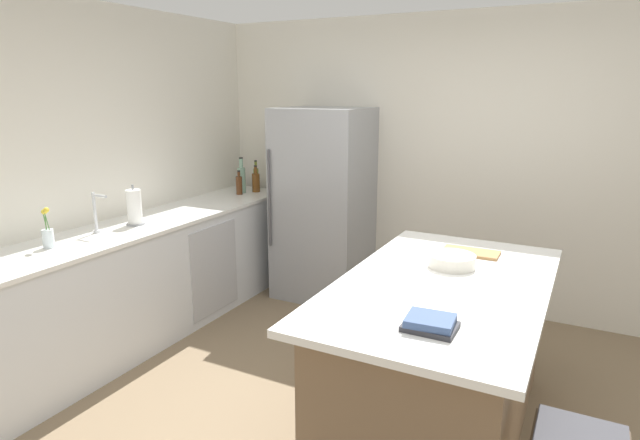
{
  "coord_description": "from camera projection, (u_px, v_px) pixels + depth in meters",
  "views": [
    {
      "loc": [
        1.02,
        -2.49,
        1.97
      ],
      "look_at": [
        -0.77,
        0.94,
        1.0
      ],
      "focal_mm": 29.74,
      "sensor_mm": 36.0,
      "label": 1
    }
  ],
  "objects": [
    {
      "name": "kitchen_island",
      "position": [
        439.0,
        357.0,
        3.04
      ],
      "size": [
        1.08,
        1.9,
        0.92
      ],
      "color": "#7A6047",
      "rests_on": "ground_plane"
    },
    {
      "name": "gin_bottle",
      "position": [
        242.0,
        179.0,
        5.31
      ],
      "size": [
        0.08,
        0.08,
        0.35
      ],
      "color": "#8CB79E",
      "rests_on": "counter_run_left"
    },
    {
      "name": "whiskey_bottle",
      "position": [
        256.0,
        182.0,
        5.36
      ],
      "size": [
        0.08,
        0.08,
        0.27
      ],
      "color": "brown",
      "rests_on": "counter_run_left"
    },
    {
      "name": "paper_towel_roll",
      "position": [
        134.0,
        208.0,
        4.06
      ],
      "size": [
        0.14,
        0.14,
        0.31
      ],
      "color": "gray",
      "rests_on": "counter_run_left"
    },
    {
      "name": "counter_run_left",
      "position": [
        153.0,
        276.0,
        4.33
      ],
      "size": [
        0.66,
        3.23,
        0.94
      ],
      "color": "silver",
      "rests_on": "ground_plane"
    },
    {
      "name": "sink_faucet",
      "position": [
        96.0,
        212.0,
        3.81
      ],
      "size": [
        0.15,
        0.05,
        0.3
      ],
      "color": "silver",
      "rests_on": "counter_run_left"
    },
    {
      "name": "wall_left",
      "position": [
        56.0,
        182.0,
        3.86
      ],
      "size": [
        0.1,
        6.0,
        2.6
      ],
      "primitive_type": "cube",
      "color": "silver",
      "rests_on": "ground_plane"
    },
    {
      "name": "syrup_bottle",
      "position": [
        239.0,
        185.0,
        5.22
      ],
      "size": [
        0.06,
        0.06,
        0.24
      ],
      "color": "#5B3319",
      "rests_on": "counter_run_left"
    },
    {
      "name": "olive_oil_bottle",
      "position": [
        256.0,
        178.0,
        5.47
      ],
      "size": [
        0.05,
        0.05,
        0.3
      ],
      "color": "olive",
      "rests_on": "counter_run_left"
    },
    {
      "name": "ground_plane",
      "position": [
        363.0,
        436.0,
        3.07
      ],
      "size": [
        7.2,
        7.2,
        0.0
      ],
      "primitive_type": "plane",
      "color": "#7A664C"
    },
    {
      "name": "cutting_board",
      "position": [
        471.0,
        252.0,
        3.43
      ],
      "size": [
        0.36,
        0.18,
        0.02
      ],
      "color": "#9E7042",
      "rests_on": "kitchen_island"
    },
    {
      "name": "flower_vase",
      "position": [
        48.0,
        234.0,
        3.47
      ],
      "size": [
        0.07,
        0.07,
        0.27
      ],
      "color": "silver",
      "rests_on": "counter_run_left"
    },
    {
      "name": "mixing_bowl",
      "position": [
        452.0,
        261.0,
        3.17
      ],
      "size": [
        0.28,
        0.28,
        0.08
      ],
      "color": "silver",
      "rests_on": "kitchen_island"
    },
    {
      "name": "refrigerator",
      "position": [
        323.0,
        204.0,
        5.0
      ],
      "size": [
        0.81,
        0.72,
        1.79
      ],
      "color": "#93969B",
      "rests_on": "ground_plane"
    },
    {
      "name": "wall_rear",
      "position": [
        465.0,
        165.0,
        4.69
      ],
      "size": [
        6.0,
        0.1,
        2.6
      ],
      "primitive_type": "cube",
      "color": "silver",
      "rests_on": "ground_plane"
    },
    {
      "name": "cookbook_stack",
      "position": [
        430.0,
        323.0,
        2.35
      ],
      "size": [
        0.23,
        0.19,
        0.06
      ],
      "color": "#2D2D33",
      "rests_on": "kitchen_island"
    }
  ]
}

